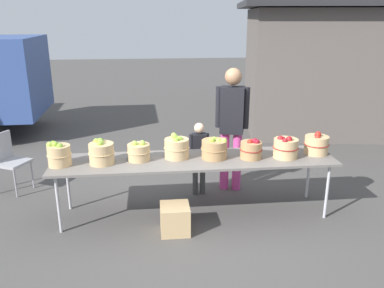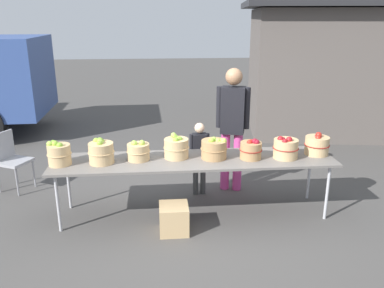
{
  "view_description": "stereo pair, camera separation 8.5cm",
  "coord_description": "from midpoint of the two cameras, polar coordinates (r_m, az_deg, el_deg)",
  "views": [
    {
      "loc": [
        -0.53,
        -4.58,
        2.44
      ],
      "look_at": [
        0.0,
        0.3,
        0.85
      ],
      "focal_mm": 36.88,
      "sensor_mm": 36.0,
      "label": 1
    },
    {
      "loc": [
        -0.45,
        -4.59,
        2.44
      ],
      "look_at": [
        0.0,
        0.3,
        0.85
      ],
      "focal_mm": 36.88,
      "sensor_mm": 36.0,
      "label": 2
    }
  ],
  "objects": [
    {
      "name": "apple_basket_red_0",
      "position": [
        4.95,
        9.03,
        -0.75
      ],
      "size": [
        0.29,
        0.29,
        0.27
      ],
      "color": "#A87F51",
      "rests_on": "market_table"
    },
    {
      "name": "apple_basket_green_4",
      "position": [
        4.91,
        3.71,
        -0.7
      ],
      "size": [
        0.34,
        0.34,
        0.28
      ],
      "color": "#A87F51",
      "rests_on": "market_table"
    },
    {
      "name": "market_table",
      "position": [
        4.92,
        0.81,
        -2.53
      ],
      "size": [
        3.5,
        0.76,
        0.75
      ],
      "color": "slate",
      "rests_on": "ground"
    },
    {
      "name": "vendor_adult",
      "position": [
        5.59,
        6.33,
        3.4
      ],
      "size": [
        0.46,
        0.32,
        1.78
      ],
      "rotation": [
        0.0,
        0.0,
        2.85
      ],
      "color": "#CC3F8C",
      "rests_on": "ground"
    },
    {
      "name": "ground_plane",
      "position": [
        5.22,
        0.78,
        -9.95
      ],
      "size": [
        40.0,
        40.0,
        0.0
      ],
      "primitive_type": "plane",
      "color": "#474442"
    },
    {
      "name": "apple_basket_red_1",
      "position": [
        5.05,
        13.85,
        -0.57
      ],
      "size": [
        0.32,
        0.32,
        0.29
      ],
      "color": "tan",
      "rests_on": "market_table"
    },
    {
      "name": "produce_crate",
      "position": [
        4.73,
        -2.11,
        -10.74
      ],
      "size": [
        0.34,
        0.34,
        0.34
      ],
      "primitive_type": "cube",
      "color": "tan",
      "rests_on": "ground"
    },
    {
      "name": "apple_basket_green_1",
      "position": [
        4.85,
        -12.51,
        -1.14
      ],
      "size": [
        0.32,
        0.32,
        0.3
      ],
      "color": "tan",
      "rests_on": "market_table"
    },
    {
      "name": "apple_basket_green_2",
      "position": [
        4.89,
        -7.25,
        -1.03
      ],
      "size": [
        0.29,
        0.29,
        0.26
      ],
      "color": "tan",
      "rests_on": "market_table"
    },
    {
      "name": "folding_chair",
      "position": [
        6.27,
        -24.49,
        -1.66
      ],
      "size": [
        0.53,
        0.53,
        0.86
      ],
      "rotation": [
        0.0,
        0.0,
        1.12
      ],
      "color": "#99999E",
      "rests_on": "ground"
    },
    {
      "name": "apple_basket_red_2",
      "position": [
        5.3,
        18.05,
        -0.14
      ],
      "size": [
        0.32,
        0.32,
        0.3
      ],
      "color": "tan",
      "rests_on": "market_table"
    },
    {
      "name": "food_kiosk",
      "position": [
        9.23,
        18.59,
        10.46
      ],
      "size": [
        3.92,
        3.42,
        2.74
      ],
      "rotation": [
        0.0,
        0.0,
        -0.16
      ],
      "color": "#59514C",
      "rests_on": "ground"
    },
    {
      "name": "apple_basket_green_3",
      "position": [
        4.92,
        -1.78,
        -0.48
      ],
      "size": [
        0.32,
        0.32,
        0.3
      ],
      "color": "tan",
      "rests_on": "market_table"
    },
    {
      "name": "apple_basket_green_0",
      "position": [
        4.93,
        -18.22,
        -1.36
      ],
      "size": [
        0.29,
        0.29,
        0.3
      ],
      "color": "tan",
      "rests_on": "market_table"
    },
    {
      "name": "child_customer",
      "position": [
        5.51,
        1.52,
        -1.32
      ],
      "size": [
        0.28,
        0.15,
        1.06
      ],
      "rotation": [
        0.0,
        0.0,
        3.2
      ],
      "color": "#3F3F3F",
      "rests_on": "ground"
    }
  ]
}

